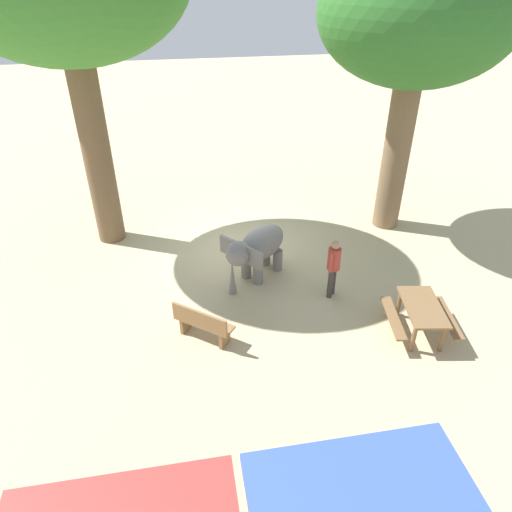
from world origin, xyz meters
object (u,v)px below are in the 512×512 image
object	(u,v)px
picnic_table_near	(422,313)
person_handler	(334,264)
shade_tree_main	(420,16)
wooden_bench	(203,323)
elephant	(257,248)

from	to	relation	value
picnic_table_near	person_handler	bearing A→B (deg)	51.80
shade_tree_main	picnic_table_near	xyz separation A→B (m)	(1.32, 5.04, -5.46)
wooden_bench	picnic_table_near	size ratio (longest dim) A/B	0.78
wooden_bench	picnic_table_near	xyz separation A→B (m)	(-4.90, 0.63, 0.12)
shade_tree_main	picnic_table_near	bearing A→B (deg)	75.30
person_handler	picnic_table_near	distance (m)	2.34
picnic_table_near	elephant	bearing A→B (deg)	58.49
elephant	shade_tree_main	xyz separation A→B (m)	(-4.60, -2.20, 5.14)
shade_tree_main	wooden_bench	world-z (taller)	shade_tree_main
person_handler	shade_tree_main	xyz separation A→B (m)	(-2.88, -3.34, 5.10)
elephant	wooden_bench	xyz separation A→B (m)	(1.62, 2.22, -0.44)
wooden_bench	elephant	bearing A→B (deg)	91.94
elephant	picnic_table_near	xyz separation A→B (m)	(-3.28, 2.85, -0.33)
wooden_bench	person_handler	bearing A→B (deg)	56.09
person_handler	shade_tree_main	size ratio (longest dim) A/B	0.20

